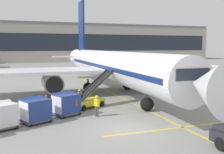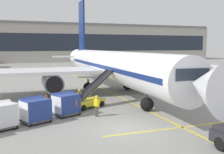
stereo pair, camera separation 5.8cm
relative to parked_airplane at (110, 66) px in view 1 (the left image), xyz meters
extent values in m
plane|color=gray|center=(-4.18, -14.67, -3.30)|extent=(600.00, 600.00, 0.00)
cylinder|color=white|center=(-0.02, -0.80, 0.07)|extent=(4.32, 32.69, 3.54)
cube|color=navy|center=(-0.02, -0.80, 0.07)|extent=(4.33, 31.39, 0.42)
cone|color=white|center=(-0.46, -18.87, 0.07)|extent=(3.45, 3.62, 3.36)
cone|color=white|center=(0.44, 18.33, 0.34)|extent=(3.14, 5.73, 3.01)
cube|color=white|center=(-8.45, 0.22, -0.46)|extent=(15.64, 6.89, 0.36)
cylinder|color=#93969E|center=(-7.20, -0.46, -1.73)|extent=(2.30, 4.29, 2.19)
cylinder|color=black|center=(-7.26, -2.63, -1.73)|extent=(1.87, 0.16, 1.86)
cube|color=white|center=(8.45, -0.19, -0.46)|extent=(15.64, 6.89, 0.36)
cylinder|color=#93969E|center=(7.17, -0.81, -1.73)|extent=(2.30, 4.29, 2.19)
cylinder|color=black|center=(7.12, -2.98, -1.73)|extent=(1.87, 0.16, 1.86)
cube|color=navy|center=(0.41, 16.92, 5.67)|extent=(0.37, 3.92, 9.78)
cube|color=white|center=(0.40, 16.64, 0.61)|extent=(10.59, 2.86, 0.20)
cube|color=#1E2633|center=(-0.40, -16.39, 0.61)|extent=(2.51, 1.65, 0.78)
cylinder|color=#47474C|center=(-0.26, -10.58, -2.19)|extent=(0.22, 0.22, 1.00)
sphere|color=black|center=(-0.26, -10.58, -2.69)|extent=(1.22, 1.22, 1.22)
cylinder|color=#47474C|center=(-2.63, 0.90, -2.19)|extent=(0.22, 0.22, 1.00)
sphere|color=black|center=(-2.63, 0.90, -2.69)|extent=(1.22, 1.22, 1.22)
cylinder|color=#47474C|center=(2.67, 0.77, -2.19)|extent=(0.22, 0.22, 1.00)
sphere|color=black|center=(2.67, 0.77, -2.69)|extent=(1.22, 1.22, 1.22)
cube|color=gold|center=(-4.94, -7.54, -2.80)|extent=(3.74, 3.08, 0.44)
cube|color=black|center=(-5.93, -7.70, -2.23)|extent=(0.80, 0.78, 0.70)
cylinder|color=#333338|center=(-5.34, -7.36, -2.18)|extent=(0.08, 0.08, 0.80)
cube|color=gold|center=(-3.99, -7.00, -1.34)|extent=(4.48, 3.10, 2.62)
cube|color=black|center=(-3.99, -7.00, -1.25)|extent=(4.28, 2.90, 2.47)
cube|color=#333338|center=(-3.77, -7.38, -1.22)|extent=(4.01, 2.34, 2.64)
cube|color=#333338|center=(-4.21, -6.62, -1.22)|extent=(4.01, 2.34, 2.64)
cylinder|color=black|center=(-3.54, -7.59, -3.02)|extent=(0.59, 0.45, 0.56)
cylinder|color=black|center=(-4.28, -6.31, -3.02)|extent=(0.59, 0.45, 0.56)
cylinder|color=black|center=(-5.61, -8.77, -3.02)|extent=(0.59, 0.45, 0.56)
cylinder|color=black|center=(-6.34, -7.50, -3.02)|extent=(0.59, 0.45, 0.56)
cube|color=#515156|center=(-7.25, -9.71, -3.09)|extent=(2.48, 2.29, 0.12)
cylinder|color=#4C4C51|center=(-8.48, -10.27, -3.10)|extent=(0.67, 0.35, 0.07)
cube|color=navy|center=(-7.25, -9.71, -2.28)|extent=(2.35, 2.15, 1.50)
cube|color=navy|center=(-7.42, -9.34, -1.75)|extent=(2.03, 1.51, 0.74)
cube|color=silver|center=(-8.13, -10.11, -2.28)|extent=(0.62, 1.32, 1.38)
sphere|color=black|center=(-8.26, -9.43, -3.15)|extent=(0.30, 0.30, 0.30)
sphere|color=black|center=(-7.70, -10.66, -3.15)|extent=(0.30, 0.30, 0.30)
sphere|color=black|center=(-6.80, -8.76, -3.15)|extent=(0.30, 0.30, 0.30)
sphere|color=black|center=(-6.24, -10.00, -3.15)|extent=(0.30, 0.30, 0.30)
cube|color=#515156|center=(-9.77, -11.05, -3.09)|extent=(2.48, 2.29, 0.12)
cylinder|color=#4C4C51|center=(-11.00, -11.62, -3.10)|extent=(0.67, 0.35, 0.07)
cube|color=navy|center=(-9.77, -11.05, -2.28)|extent=(2.35, 2.15, 1.50)
cube|color=navy|center=(-9.94, -10.68, -1.75)|extent=(2.03, 1.51, 0.74)
cube|color=silver|center=(-10.65, -11.46, -2.28)|extent=(0.62, 1.32, 1.38)
sphere|color=black|center=(-10.78, -10.77, -3.15)|extent=(0.30, 0.30, 0.30)
sphere|color=black|center=(-10.22, -12.01, -3.15)|extent=(0.30, 0.30, 0.30)
sphere|color=black|center=(-9.33, -10.10, -3.15)|extent=(0.30, 0.30, 0.30)
sphere|color=black|center=(-8.76, -11.34, -3.15)|extent=(0.30, 0.30, 0.30)
cube|color=#515156|center=(-12.16, -11.95, -3.09)|extent=(2.48, 2.29, 0.12)
cube|color=silver|center=(-12.16, -11.95, -2.28)|extent=(2.35, 2.15, 1.50)
sphere|color=black|center=(-11.71, -11.00, -3.15)|extent=(0.30, 0.30, 0.30)
sphere|color=black|center=(-11.15, -12.24, -3.15)|extent=(0.30, 0.30, 0.30)
cylinder|color=black|center=(-0.61, -20.08, -2.92)|extent=(0.30, 0.77, 0.76)
cylinder|color=#514C42|center=(-5.03, -10.81, -2.87)|extent=(0.15, 0.15, 0.86)
cylinder|color=#514C42|center=(-4.94, -10.96, -2.87)|extent=(0.15, 0.15, 0.86)
cube|color=yellow|center=(-4.98, -10.88, -2.15)|extent=(0.41, 0.45, 0.58)
cube|color=white|center=(-4.88, -10.82, -2.15)|extent=(0.19, 0.29, 0.08)
sphere|color=beige|center=(-4.98, -10.88, -1.74)|extent=(0.21, 0.21, 0.21)
sphere|color=yellow|center=(-4.98, -10.88, -1.67)|extent=(0.23, 0.23, 0.23)
cylinder|color=yellow|center=(-5.11, -10.68, -2.20)|extent=(0.09, 0.09, 0.56)
cylinder|color=yellow|center=(-4.85, -11.09, -2.20)|extent=(0.09, 0.09, 0.56)
cylinder|color=#333847|center=(-5.50, -7.34, -2.87)|extent=(0.15, 0.15, 0.86)
cylinder|color=#333847|center=(-5.68, -7.34, -2.87)|extent=(0.15, 0.15, 0.86)
cube|color=yellow|center=(-5.59, -7.34, -2.15)|extent=(0.39, 0.25, 0.58)
cube|color=white|center=(-5.59, -7.47, -2.15)|extent=(0.34, 0.02, 0.08)
sphere|color=brown|center=(-5.59, -7.34, -1.74)|extent=(0.21, 0.21, 0.21)
sphere|color=yellow|center=(-5.59, -7.34, -1.67)|extent=(0.23, 0.23, 0.23)
cylinder|color=yellow|center=(-5.35, -7.35, -2.20)|extent=(0.09, 0.09, 0.56)
cylinder|color=yellow|center=(-5.83, -7.33, -2.20)|extent=(0.09, 0.09, 0.56)
cylinder|color=#514C42|center=(-6.47, -9.86, -2.87)|extent=(0.15, 0.15, 0.86)
cylinder|color=#514C42|center=(-6.51, -10.04, -2.87)|extent=(0.15, 0.15, 0.86)
cube|color=orange|center=(-6.49, -9.95, -2.15)|extent=(0.30, 0.42, 0.58)
cube|color=white|center=(-6.37, -9.97, -2.15)|extent=(0.07, 0.34, 0.08)
sphere|color=tan|center=(-6.49, -9.95, -1.74)|extent=(0.21, 0.21, 0.21)
sphere|color=yellow|center=(-6.49, -9.95, -1.67)|extent=(0.23, 0.23, 0.23)
cylinder|color=orange|center=(-6.45, -9.72, -2.20)|extent=(0.09, 0.09, 0.56)
cylinder|color=orange|center=(-6.53, -10.19, -2.20)|extent=(0.09, 0.09, 0.56)
cube|color=black|center=(-7.24, -5.06, -3.27)|extent=(0.71, 0.71, 0.05)
cone|color=orange|center=(-7.24, -5.06, -2.87)|extent=(0.57, 0.57, 0.75)
cylinder|color=white|center=(-7.24, -5.06, -2.84)|extent=(0.31, 0.31, 0.09)
cube|color=black|center=(-8.09, -2.15, -3.27)|extent=(0.62, 0.62, 0.05)
cone|color=orange|center=(-8.09, -2.15, -2.92)|extent=(0.50, 0.50, 0.66)
cylinder|color=white|center=(-8.09, -2.15, -2.89)|extent=(0.27, 0.27, 0.08)
cube|color=yellow|center=(-0.11, -0.80, -3.30)|extent=(0.20, 110.00, 0.01)
cube|color=yellow|center=(-0.02, -15.76, -3.30)|extent=(12.00, 0.20, 0.01)
cube|color=#A8A399|center=(-2.35, 76.12, 3.62)|extent=(142.31, 18.83, 13.84)
cube|color=#1E2633|center=(-2.35, 66.65, 3.96)|extent=(138.04, 0.10, 6.23)
cube|color=slate|center=(-2.35, 74.23, 10.89)|extent=(140.88, 16.01, 0.70)
camera|label=1|loc=(-11.00, -31.28, 2.36)|focal=42.71mm
camera|label=2|loc=(-10.95, -31.30, 2.36)|focal=42.71mm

